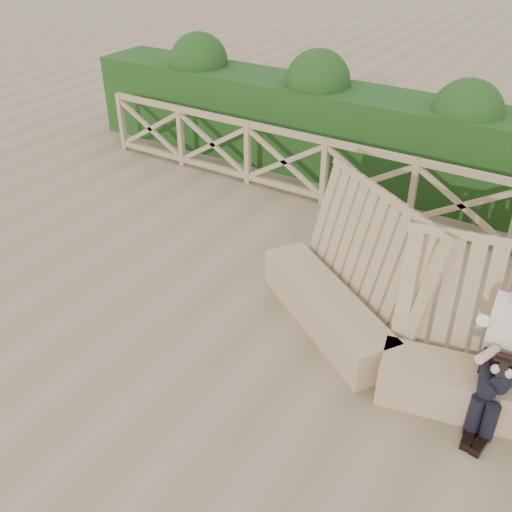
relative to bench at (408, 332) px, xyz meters
The scene contains 5 objects.
ground 1.86m from the bench, 158.25° to the right, with size 60.00×60.00×0.00m, color #716146.
bench is the anchor object (origin of this frame).
woman 1.05m from the bench, 13.29° to the right, with size 0.45×0.94×1.51m.
guardrail 3.30m from the bench, 120.82° to the left, with size 10.10×0.09×1.10m.
hedge 4.38m from the bench, 112.72° to the left, with size 12.00×1.20×1.50m, color black.
Camera 1 is at (2.78, -4.02, 4.26)m, focal length 40.00 mm.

